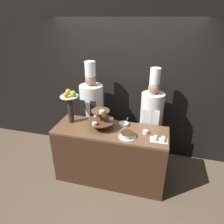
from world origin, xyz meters
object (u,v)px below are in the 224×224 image
at_px(cake_round, 127,135).
at_px(cup_white, 146,132).
at_px(serving_bowl_far, 124,124).
at_px(chef_center_left, 151,117).
at_px(fruit_pedestal, 70,102).
at_px(chef_left, 92,109).
at_px(tiered_stand, 101,119).
at_px(cake_square_tray, 159,139).

height_order(cake_round, cup_white, cake_round).
distance_m(serving_bowl_far, chef_center_left, 0.55).
xyz_separation_m(fruit_pedestal, chef_left, (0.18, 0.47, -0.30)).
xyz_separation_m(tiered_stand, cake_square_tray, (0.88, -0.12, -0.14)).
bearing_deg(cup_white, tiered_stand, -178.93).
height_order(tiered_stand, chef_left, chef_left).
height_order(cake_square_tray, serving_bowl_far, serving_bowl_far).
relative_size(fruit_pedestal, cup_white, 7.21).
distance_m(fruit_pedestal, cake_square_tray, 1.45).
height_order(tiered_stand, cake_round, tiered_stand).
relative_size(cake_round, cake_square_tray, 1.03).
xyz_separation_m(fruit_pedestal, serving_bowl_far, (0.84, 0.10, -0.33)).
bearing_deg(serving_bowl_far, tiered_stand, -152.04).
bearing_deg(fruit_pedestal, tiered_stand, -7.87).
xyz_separation_m(cake_square_tray, serving_bowl_far, (-0.56, 0.29, 0.00)).
distance_m(tiered_stand, cake_square_tray, 0.90).
xyz_separation_m(serving_bowl_far, chef_left, (-0.66, 0.38, 0.02)).
bearing_deg(serving_bowl_far, cake_square_tray, -27.46).
distance_m(cake_square_tray, chef_center_left, 0.68).
height_order(fruit_pedestal, chef_center_left, chef_center_left).
height_order(tiered_stand, cake_square_tray, tiered_stand).
relative_size(cake_round, chef_left, 0.13).
relative_size(cup_white, serving_bowl_far, 0.50).
bearing_deg(fruit_pedestal, chef_left, 69.49).
height_order(tiered_stand, chef_center_left, chef_center_left).
xyz_separation_m(cake_round, cup_white, (0.24, 0.16, -0.01)).
xyz_separation_m(fruit_pedestal, cake_round, (0.96, -0.21, -0.32)).
height_order(tiered_stand, fruit_pedestal, fruit_pedestal).
distance_m(fruit_pedestal, cake_round, 1.03).
xyz_separation_m(tiered_stand, fruit_pedestal, (-0.52, 0.07, 0.19)).
relative_size(cake_round, cup_white, 3.26).
bearing_deg(chef_center_left, fruit_pedestal, -159.10).
distance_m(cake_round, cup_white, 0.29).
distance_m(tiered_stand, chef_left, 0.65).
relative_size(fruit_pedestal, chef_center_left, 0.31).
bearing_deg(serving_bowl_far, fruit_pedestal, -173.27).
height_order(cake_round, chef_center_left, chef_center_left).
relative_size(cake_square_tray, chef_left, 0.13).
distance_m(tiered_stand, chef_center_left, 0.92).
distance_m(cup_white, cake_square_tray, 0.24).
xyz_separation_m(tiered_stand, cake_round, (0.44, -0.14, -0.13)).
bearing_deg(chef_center_left, chef_left, 180.00).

